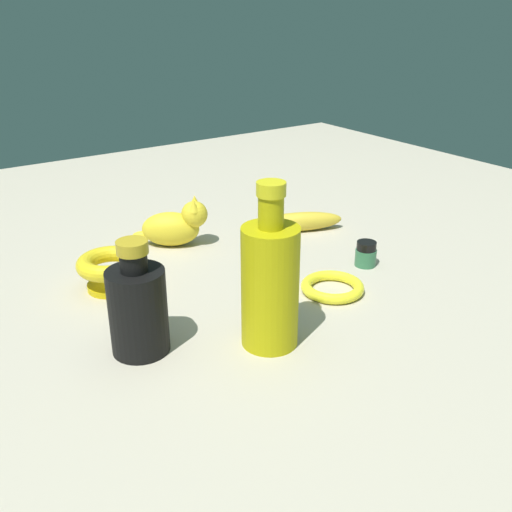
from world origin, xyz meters
name	(u,v)px	position (x,y,z in m)	size (l,w,h in m)	color
ground	(256,287)	(0.00, 0.00, 0.00)	(2.00, 2.00, 0.00)	#BCB29E
bangle	(332,287)	(0.09, -0.08, 0.01)	(0.10, 0.10, 0.02)	yellow
banana	(299,222)	(0.22, 0.16, 0.02)	(0.18, 0.04, 0.04)	gold
cat_figurine	(176,225)	(-0.02, 0.23, 0.04)	(0.13, 0.11, 0.10)	yellow
bottle_short	(138,307)	(-0.23, -0.06, 0.06)	(0.08, 0.08, 0.16)	black
bowl	(110,267)	(-0.20, 0.13, 0.04)	(0.11, 0.11, 0.06)	gold
bottle_tall	(270,282)	(-0.08, -0.15, 0.09)	(0.08, 0.08, 0.23)	#B6AC0B
nail_polish_jar	(366,254)	(0.21, -0.04, 0.02)	(0.04, 0.04, 0.04)	#33724B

